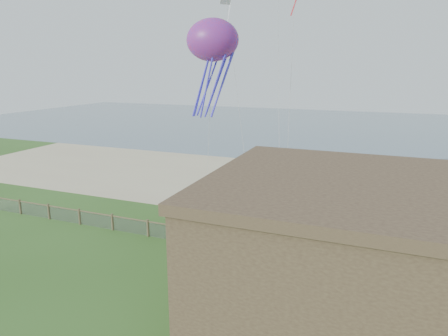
# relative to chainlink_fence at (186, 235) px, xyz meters

# --- Properties ---
(ground) EXTENTS (160.00, 160.00, 0.00)m
(ground) POSITION_rel_chainlink_fence_xyz_m (0.00, -6.00, -0.55)
(ground) COLOR #2F531C
(ground) RESTS_ON ground
(sand_beach) EXTENTS (72.00, 20.00, 0.02)m
(sand_beach) POSITION_rel_chainlink_fence_xyz_m (0.00, 16.00, -0.55)
(sand_beach) COLOR #C2B08C
(sand_beach) RESTS_ON ground
(ocean) EXTENTS (160.00, 68.00, 0.02)m
(ocean) POSITION_rel_chainlink_fence_xyz_m (0.00, 60.00, -0.55)
(ocean) COLOR slate
(ocean) RESTS_ON ground
(chainlink_fence) EXTENTS (36.20, 0.20, 1.25)m
(chainlink_fence) POSITION_rel_chainlink_fence_xyz_m (0.00, 0.00, 0.00)
(chainlink_fence) COLOR brown
(chainlink_fence) RESTS_ON ground
(motel) EXTENTS (15.00, 10.00, 7.00)m
(motel) POSITION_rel_chainlink_fence_xyz_m (13.00, -7.00, 2.95)
(motel) COLOR #453225
(motel) RESTS_ON ground
(motel_deck) EXTENTS (15.00, 2.00, 0.50)m
(motel_deck) POSITION_rel_chainlink_fence_xyz_m (13.00, -1.00, -0.30)
(motel_deck) COLOR #4E392C
(motel_deck) RESTS_ON ground
(picnic_table) EXTENTS (1.97, 1.64, 0.74)m
(picnic_table) POSITION_rel_chainlink_fence_xyz_m (4.10, -3.82, -0.18)
(picnic_table) COLOR #4E392C
(picnic_table) RESTS_ON ground
(octopus_kite) EXTENTS (4.28, 3.36, 7.96)m
(octopus_kite) POSITION_rel_chainlink_fence_xyz_m (-1.06, 7.14, 11.01)
(octopus_kite) COLOR red
(kite_white) EXTENTS (2.15, 2.05, 2.76)m
(kite_white) POSITION_rel_chainlink_fence_xyz_m (-1.26, 10.57, 15.90)
(kite_white) COLOR silver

